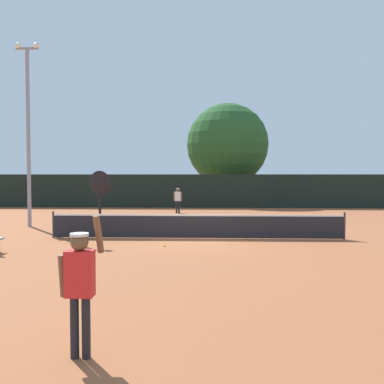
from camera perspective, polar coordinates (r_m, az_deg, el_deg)
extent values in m
plane|color=#9E5633|center=(16.47, 0.69, -6.48)|extent=(120.00, 120.00, 0.00)
cube|color=#232328|center=(16.41, 0.69, -4.85)|extent=(11.63, 0.03, 0.91)
cube|color=white|center=(16.36, 0.69, -3.26)|extent=(11.63, 0.04, 0.06)
cylinder|color=#333338|center=(17.54, -18.73, -4.31)|extent=(0.08, 0.08, 1.07)
cylinder|color=#333338|center=(17.26, 20.44, -4.43)|extent=(0.08, 0.08, 1.07)
cube|color=black|center=(32.06, 1.42, 0.13)|extent=(38.96, 0.12, 2.62)
cube|color=red|center=(5.90, -15.35, -10.89)|extent=(0.38, 0.22, 0.63)
sphere|color=brown|center=(5.82, -15.39, -6.74)|extent=(0.24, 0.24, 0.24)
cylinder|color=white|center=(5.80, -15.40, -5.74)|extent=(0.25, 0.25, 0.04)
cylinder|color=black|center=(6.14, -16.02, -17.63)|extent=(0.12, 0.12, 0.86)
cylinder|color=black|center=(6.09, -14.52, -17.77)|extent=(0.12, 0.12, 0.86)
cylinder|color=brown|center=(5.98, -17.58, -11.04)|extent=(0.09, 0.18, 0.60)
cylinder|color=brown|center=(5.82, -12.87, -5.70)|extent=(0.09, 0.33, 0.58)
cylinder|color=black|center=(5.84, -12.76, -1.64)|extent=(0.04, 0.11, 0.28)
ellipsoid|color=black|center=(5.88, -12.63, 1.21)|extent=(0.30, 0.13, 0.36)
cube|color=white|center=(27.31, -1.99, -0.60)|extent=(0.38, 0.22, 0.61)
sphere|color=brown|center=(27.29, -1.99, 0.28)|extent=(0.23, 0.23, 0.23)
cylinder|color=white|center=(27.29, -1.99, 0.48)|extent=(0.25, 0.25, 0.04)
cylinder|color=black|center=(27.36, -2.16, -2.11)|extent=(0.12, 0.12, 0.83)
cylinder|color=black|center=(27.35, -1.82, -2.11)|extent=(0.12, 0.12, 0.83)
cylinder|color=brown|center=(27.33, -2.49, -0.67)|extent=(0.09, 0.18, 0.58)
cylinder|color=brown|center=(27.29, -1.49, -0.67)|extent=(0.09, 0.16, 0.58)
sphere|color=#CCE033|center=(14.66, -3.81, -7.45)|extent=(0.07, 0.07, 0.07)
cylinder|color=gray|center=(21.80, -21.80, 6.90)|extent=(0.18, 0.18, 8.66)
cube|color=gray|center=(22.59, -21.97, 18.03)|extent=(1.10, 0.10, 0.10)
sphere|color=#F2EDCC|center=(22.81, -23.07, 18.20)|extent=(0.28, 0.28, 0.28)
sphere|color=#F2EDCC|center=(22.46, -20.87, 18.49)|extent=(0.28, 0.28, 0.28)
cylinder|color=brown|center=(37.20, 4.94, 0.38)|extent=(0.56, 0.56, 2.56)
sphere|color=#235123|center=(37.28, 4.96, 6.59)|extent=(7.36, 7.36, 7.36)
cube|color=#B7B7BC|center=(40.80, 5.17, -0.41)|extent=(2.41, 4.41, 0.90)
cube|color=#2D333D|center=(40.47, 5.19, 0.65)|extent=(1.96, 2.40, 0.64)
cylinder|color=black|center=(42.17, 3.91, -0.73)|extent=(0.22, 0.60, 0.60)
cylinder|color=black|center=(42.26, 6.22, -0.73)|extent=(0.22, 0.60, 0.60)
cylinder|color=black|center=(39.38, 4.04, -0.94)|extent=(0.22, 0.60, 0.60)
cylinder|color=black|center=(39.47, 6.50, -0.95)|extent=(0.22, 0.60, 0.60)
cube|color=red|center=(39.95, 16.92, -0.56)|extent=(2.16, 4.31, 0.90)
cube|color=#2D333D|center=(39.64, 17.04, 0.53)|extent=(1.84, 2.30, 0.64)
cylinder|color=black|center=(41.12, 15.27, -0.88)|extent=(0.22, 0.60, 0.60)
cylinder|color=black|center=(41.54, 17.55, -0.88)|extent=(0.22, 0.60, 0.60)
cylinder|color=black|center=(38.41, 16.22, -1.11)|extent=(0.22, 0.60, 0.60)
cylinder|color=black|center=(38.85, 18.65, -1.10)|extent=(0.22, 0.60, 0.60)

